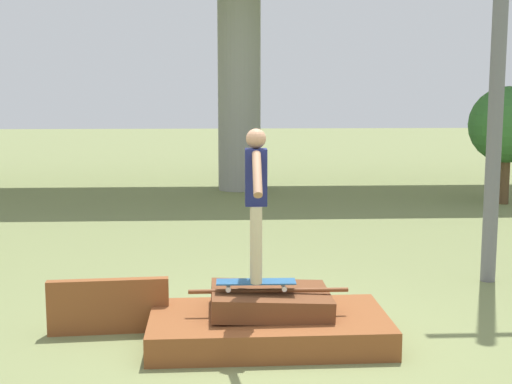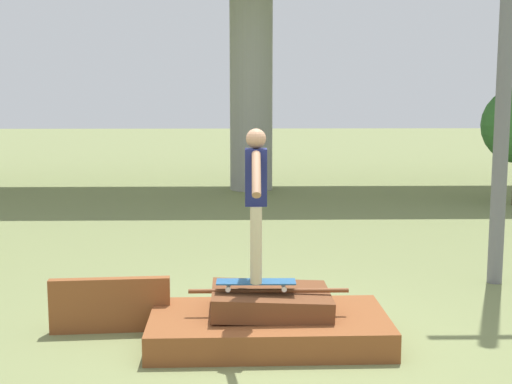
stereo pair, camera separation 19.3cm
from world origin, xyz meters
TOP-DOWN VIEW (x-y plane):
  - ground_plane at (0.00, 0.00)m, footprint 80.00×80.00m
  - scrap_pile at (0.01, 0.02)m, footprint 2.50×1.38m
  - scrap_plank_loose at (-1.71, 0.35)m, footprint 1.30×0.21m
  - skateboard at (-0.13, -0.02)m, footprint 0.82×0.24m
  - skater at (-0.13, -0.02)m, footprint 0.22×1.13m
  - utility_pole at (3.18, 2.23)m, footprint 1.30×0.20m

SIDE VIEW (x-z plane):
  - ground_plane at x=0.00m, z-range 0.00..0.00m
  - scrap_pile at x=0.01m, z-range -0.08..0.49m
  - scrap_plank_loose at x=-1.71m, z-range 0.00..0.60m
  - skateboard at x=-0.13m, z-range 0.60..0.69m
  - skater at x=-0.13m, z-range 0.78..2.35m
  - utility_pole at x=3.18m, z-range 0.12..7.09m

